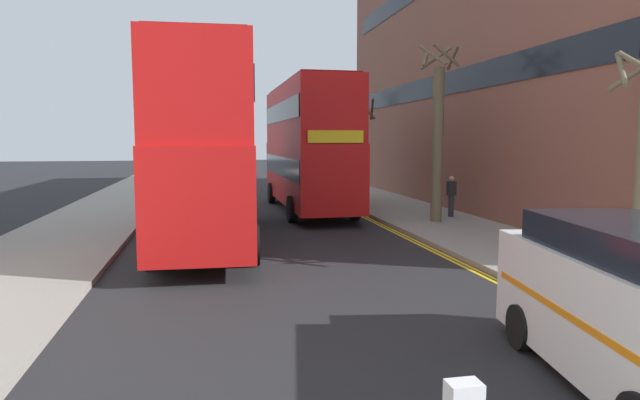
{
  "coord_description": "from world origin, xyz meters",
  "views": [
    {
      "loc": [
        -1.99,
        -1.14,
        3.15
      ],
      "look_at": [
        0.5,
        11.0,
        1.8
      ],
      "focal_mm": 30.66,
      "sensor_mm": 36.0,
      "label": 1
    }
  ],
  "objects": [
    {
      "name": "sidewalk_right",
      "position": [
        6.5,
        16.0,
        0.07
      ],
      "size": [
        4.0,
        80.0,
        0.14
      ],
      "primitive_type": "cube",
      "color": "gray",
      "rests_on": "ground"
    },
    {
      "name": "sidewalk_left",
      "position": [
        -6.5,
        16.0,
        0.07
      ],
      "size": [
        4.0,
        80.0,
        0.14
      ],
      "primitive_type": "cube",
      "color": "gray",
      "rests_on": "ground"
    },
    {
      "name": "kerb_line_outer",
      "position": [
        4.4,
        14.0,
        0.0
      ],
      "size": [
        0.1,
        56.0,
        0.01
      ],
      "primitive_type": "cube",
      "color": "yellow",
      "rests_on": "ground"
    },
    {
      "name": "kerb_line_inner",
      "position": [
        4.24,
        14.0,
        0.0
      ],
      "size": [
        0.1,
        56.0,
        0.01
      ],
      "primitive_type": "cube",
      "color": "yellow",
      "rests_on": "ground"
    },
    {
      "name": "double_decker_bus_away",
      "position": [
        -2.04,
        15.93,
        3.03
      ],
      "size": [
        3.09,
        10.89,
        5.64
      ],
      "color": "red",
      "rests_on": "ground"
    },
    {
      "name": "double_decker_bus_oncoming",
      "position": [
        2.38,
        22.92,
        3.03
      ],
      "size": [
        2.83,
        10.82,
        5.64
      ],
      "color": "red",
      "rests_on": "ground"
    },
    {
      "name": "pedestrian_far",
      "position": [
        7.44,
        18.89,
        0.99
      ],
      "size": [
        0.34,
        0.22,
        1.62
      ],
      "color": "#2D2D38",
      "rests_on": "sidewalk_right"
    },
    {
      "name": "street_tree_mid",
      "position": [
        5.35,
        25.12,
        2.57
      ],
      "size": [
        1.58,
        1.55,
        5.08
      ],
      "color": "#6B6047",
      "rests_on": "sidewalk_right"
    },
    {
      "name": "street_tree_far",
      "position": [
        6.36,
        17.89,
        3.24
      ],
      "size": [
        1.53,
        1.56,
        6.52
      ],
      "color": "#6B6047",
      "rests_on": "sidewalk_right"
    },
    {
      "name": "street_tree_distant",
      "position": [
        5.79,
        36.81,
        3.27
      ],
      "size": [
        1.66,
        1.69,
        7.07
      ],
      "color": "#6B6047",
      "rests_on": "sidewalk_right"
    },
    {
      "name": "townhouse_terrace_right",
      "position": [
        13.5,
        23.04,
        7.48
      ],
      "size": [
        10.08,
        28.0,
        14.96
      ],
      "color": "brown",
      "rests_on": "ground"
    }
  ]
}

